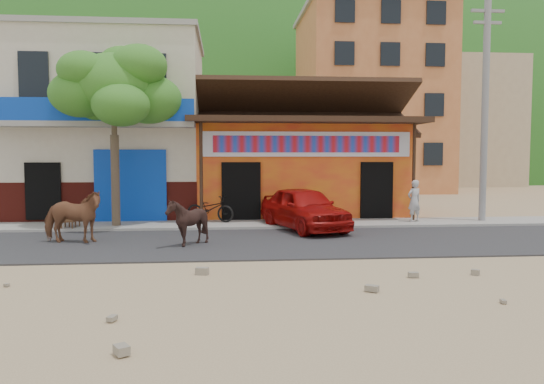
# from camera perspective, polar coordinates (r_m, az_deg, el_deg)

# --- Properties ---
(ground) EXTENTS (120.00, 120.00, 0.00)m
(ground) POSITION_cam_1_polar(r_m,az_deg,el_deg) (12.41, -0.42, -7.46)
(ground) COLOR #9E825B
(ground) RESTS_ON ground
(road) EXTENTS (60.00, 5.00, 0.04)m
(road) POSITION_cam_1_polar(r_m,az_deg,el_deg) (14.86, -1.22, -5.46)
(road) COLOR #28282B
(road) RESTS_ON ground
(sidewalk) EXTENTS (60.00, 2.00, 0.12)m
(sidewalk) POSITION_cam_1_polar(r_m,az_deg,el_deg) (18.31, -1.98, -3.53)
(sidewalk) COLOR gray
(sidewalk) RESTS_ON ground
(dance_club) EXTENTS (8.00, 6.00, 3.60)m
(dance_club) POSITION_cam_1_polar(r_m,az_deg,el_deg) (22.33, 2.57, 2.32)
(dance_club) COLOR orange
(dance_club) RESTS_ON ground
(cafe_building) EXTENTS (7.00, 6.00, 7.00)m
(cafe_building) POSITION_cam_1_polar(r_m,az_deg,el_deg) (22.59, -16.75, 6.49)
(cafe_building) COLOR beige
(cafe_building) RESTS_ON ground
(apartment_front) EXTENTS (9.00, 9.00, 12.00)m
(apartment_front) POSITION_cam_1_polar(r_m,az_deg,el_deg) (37.64, 10.40, 9.37)
(apartment_front) COLOR #CC723F
(apartment_front) RESTS_ON ground
(apartment_rear) EXTENTS (8.00, 8.00, 10.00)m
(apartment_rear) POSITION_cam_1_polar(r_m,az_deg,el_deg) (46.28, 19.23, 6.97)
(apartment_rear) COLOR tan
(apartment_rear) RESTS_ON ground
(hillside) EXTENTS (100.00, 40.00, 24.00)m
(hillside) POSITION_cam_1_polar(r_m,az_deg,el_deg) (82.68, -4.52, 10.67)
(hillside) COLOR #194C14
(hillside) RESTS_ON ground
(tree) EXTENTS (3.00, 3.00, 6.00)m
(tree) POSITION_cam_1_polar(r_m,az_deg,el_deg) (18.29, -16.59, 5.91)
(tree) COLOR #2D721E
(tree) RESTS_ON sidewalk
(utility_pole) EXTENTS (0.24, 0.24, 8.00)m
(utility_pole) POSITION_cam_1_polar(r_m,az_deg,el_deg) (20.39, 21.93, 8.39)
(utility_pole) COLOR gray
(utility_pole) RESTS_ON sidewalk
(cow_tan) EXTENTS (1.81, 0.98, 1.46)m
(cow_tan) POSITION_cam_1_polar(r_m,az_deg,el_deg) (15.59, -20.68, -2.49)
(cow_tan) COLOR brown
(cow_tan) RESTS_ON road
(cow_dark) EXTENTS (1.26, 1.14, 1.29)m
(cow_dark) POSITION_cam_1_polar(r_m,az_deg,el_deg) (14.33, -9.08, -3.19)
(cow_dark) COLOR black
(cow_dark) RESTS_ON road
(red_car) EXTENTS (2.86, 4.40, 1.39)m
(red_car) POSITION_cam_1_polar(r_m,az_deg,el_deg) (17.20, 3.46, -1.75)
(red_car) COLOR #A50E0B
(red_car) RESTS_ON road
(scooter) EXTENTS (1.87, 1.26, 0.93)m
(scooter) POSITION_cam_1_polar(r_m,az_deg,el_deg) (18.68, -6.66, -1.78)
(scooter) COLOR black
(scooter) RESTS_ON sidewalk
(pedestrian) EXTENTS (0.62, 0.51, 1.46)m
(pedestrian) POSITION_cam_1_polar(r_m,az_deg,el_deg) (19.28, 15.05, -0.92)
(pedestrian) COLOR #BABABA
(pedestrian) RESTS_ON sidewalk
(cafe_chair_left) EXTENTS (0.44, 0.44, 0.91)m
(cafe_chair_left) POSITION_cam_1_polar(r_m,az_deg,el_deg) (18.22, -21.06, -2.21)
(cafe_chair_left) COLOR #4B3219
(cafe_chair_left) RESTS_ON sidewalk
(cafe_chair_right) EXTENTS (0.59, 0.59, 0.90)m
(cafe_chair_right) POSITION_cam_1_polar(r_m,az_deg,el_deg) (18.63, -20.71, -2.08)
(cafe_chair_right) COLOR #4D3519
(cafe_chair_right) RESTS_ON sidewalk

